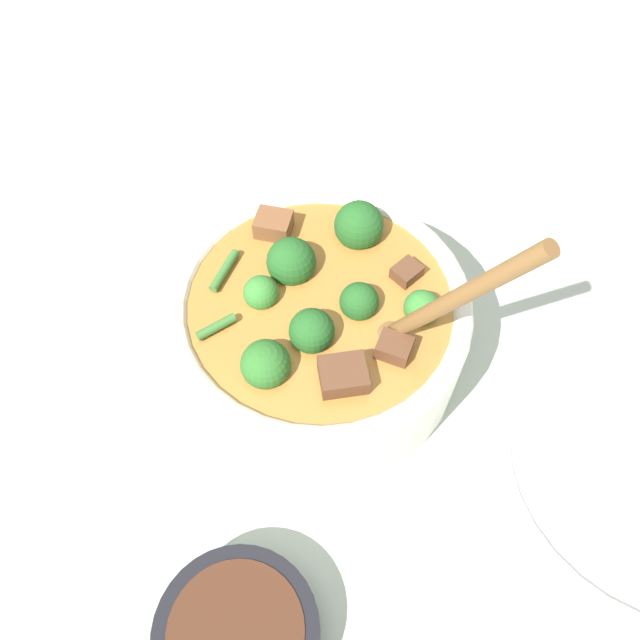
{
  "coord_description": "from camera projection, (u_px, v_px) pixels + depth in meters",
  "views": [
    {
      "loc": [
        -0.16,
        -0.22,
        0.48
      ],
      "look_at": [
        0.0,
        0.0,
        0.06
      ],
      "focal_mm": 35.0,
      "sensor_mm": 36.0,
      "label": 1
    }
  ],
  "objects": [
    {
      "name": "ground_plane",
      "position": [
        320.0,
        355.0,
        0.55
      ],
      "size": [
        4.0,
        4.0,
        0.0
      ],
      "primitive_type": "plane",
      "color": "#ADBCAD"
    },
    {
      "name": "condiment_bowl",
      "position": [
        238.0,
        634.0,
        0.41
      ],
      "size": [
        0.11,
        0.11,
        0.03
      ],
      "color": "black",
      "rests_on": "ground_plane"
    },
    {
      "name": "stew_bowl",
      "position": [
        321.0,
        323.0,
        0.51
      ],
      "size": [
        0.24,
        0.25,
        0.23
      ],
      "color": "white",
      "rests_on": "ground_plane"
    }
  ]
}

